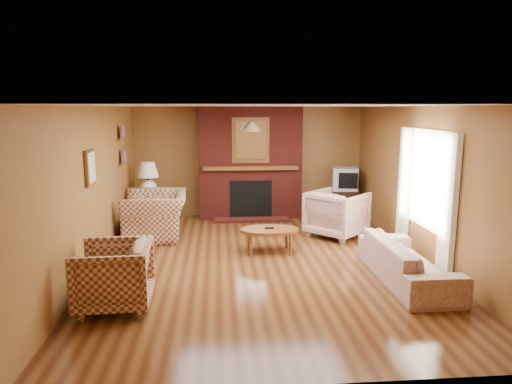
{
  "coord_description": "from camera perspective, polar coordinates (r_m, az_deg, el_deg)",
  "views": [
    {
      "loc": [
        -0.68,
        -6.79,
        2.37
      ],
      "look_at": [
        -0.07,
        0.6,
        1.0
      ],
      "focal_mm": 32.0,
      "sensor_mm": 36.0,
      "label": 1
    }
  ],
  "objects": [
    {
      "name": "floor",
      "position": [
        7.22,
        0.94,
        -8.68
      ],
      "size": [
        6.5,
        6.5,
        0.0
      ],
      "primitive_type": "plane",
      "color": "#41200E",
      "rests_on": "ground"
    },
    {
      "name": "ceiling",
      "position": [
        6.82,
        1.0,
        10.74
      ],
      "size": [
        6.5,
        6.5,
        0.0
      ],
      "primitive_type": "plane",
      "rotation": [
        3.14,
        0.0,
        0.0
      ],
      "color": "white",
      "rests_on": "wall_back"
    },
    {
      "name": "wall_back",
      "position": [
        10.13,
        -0.86,
        3.86
      ],
      "size": [
        6.5,
        0.0,
        6.5
      ],
      "primitive_type": "plane",
      "rotation": [
        1.57,
        0.0,
        0.0
      ],
      "color": "brown",
      "rests_on": "floor"
    },
    {
      "name": "wall_front",
      "position": [
        3.79,
        5.89,
        -7.59
      ],
      "size": [
        6.5,
        0.0,
        6.5
      ],
      "primitive_type": "plane",
      "rotation": [
        -1.57,
        0.0,
        0.0
      ],
      "color": "brown",
      "rests_on": "floor"
    },
    {
      "name": "wall_left",
      "position": [
        7.12,
        -19.48,
        0.43
      ],
      "size": [
        0.0,
        6.5,
        6.5
      ],
      "primitive_type": "plane",
      "rotation": [
        1.57,
        0.0,
        1.57
      ],
      "color": "brown",
      "rests_on": "floor"
    },
    {
      "name": "wall_right",
      "position": [
        7.59,
        20.11,
        0.97
      ],
      "size": [
        0.0,
        6.5,
        6.5
      ],
      "primitive_type": "plane",
      "rotation": [
        1.57,
        0.0,
        -1.57
      ],
      "color": "brown",
      "rests_on": "floor"
    },
    {
      "name": "fireplace",
      "position": [
        9.87,
        -0.76,
        3.57
      ],
      "size": [
        2.2,
        0.82,
        2.4
      ],
      "color": "#551712",
      "rests_on": "floor"
    },
    {
      "name": "window_right",
      "position": [
        7.4,
        20.38,
        0.15
      ],
      "size": [
        0.1,
        1.85,
        2.0
      ],
      "color": "beige",
      "rests_on": "wall_right"
    },
    {
      "name": "bookshelf",
      "position": [
        8.89,
        -16.23,
        5.53
      ],
      "size": [
        0.09,
        0.55,
        0.71
      ],
      "color": "brown",
      "rests_on": "wall_left"
    },
    {
      "name": "botanical_print",
      "position": [
        6.78,
        -20.01,
        2.9
      ],
      "size": [
        0.05,
        0.4,
        0.5
      ],
      "color": "brown",
      "rests_on": "wall_left"
    },
    {
      "name": "pendant_light",
      "position": [
        9.12,
        -0.47,
        8.17
      ],
      "size": [
        0.36,
        0.36,
        0.48
      ],
      "color": "black",
      "rests_on": "ceiling"
    },
    {
      "name": "plaid_loveseat",
      "position": [
        8.64,
        -12.41,
        -2.83
      ],
      "size": [
        1.2,
        1.35,
        0.83
      ],
      "primitive_type": "imported",
      "rotation": [
        0.0,
        0.0,
        -1.51
      ],
      "color": "maroon",
      "rests_on": "floor"
    },
    {
      "name": "plaid_armchair",
      "position": [
        5.79,
        -17.38,
        -9.94
      ],
      "size": [
        0.91,
        0.88,
        0.8
      ],
      "primitive_type": "imported",
      "rotation": [
        0.0,
        0.0,
        -1.53
      ],
      "color": "maroon",
      "rests_on": "floor"
    },
    {
      "name": "floral_sofa",
      "position": [
        6.69,
        18.4,
        -8.19
      ],
      "size": [
        0.78,
        1.98,
        0.58
      ],
      "primitive_type": "imported",
      "rotation": [
        0.0,
        0.0,
        1.58
      ],
      "color": "beige",
      "rests_on": "floor"
    },
    {
      "name": "floral_armchair",
      "position": [
        8.62,
        10.09,
        -2.68
      ],
      "size": [
        1.32,
        1.32,
        0.86
      ],
      "primitive_type": "imported",
      "rotation": [
        0.0,
        0.0,
        2.33
      ],
      "color": "beige",
      "rests_on": "floor"
    },
    {
      "name": "coffee_table",
      "position": [
        7.56,
        1.68,
        -4.93
      ],
      "size": [
        0.97,
        0.6,
        0.43
      ],
      "color": "brown",
      "rests_on": "floor"
    },
    {
      "name": "side_table",
      "position": [
        9.57,
        -13.17,
        -2.3
      ],
      "size": [
        0.45,
        0.45,
        0.59
      ],
      "primitive_type": "cube",
      "rotation": [
        0.0,
        0.0,
        -0.0
      ],
      "color": "brown",
      "rests_on": "floor"
    },
    {
      "name": "table_lamp",
      "position": [
        9.45,
        -13.34,
        1.77
      ],
      "size": [
        0.43,
        0.43,
        0.7
      ],
      "color": "white",
      "rests_on": "side_table"
    },
    {
      "name": "tv_stand",
      "position": [
        10.18,
        10.92,
        -1.41
      ],
      "size": [
        0.61,
        0.56,
        0.61
      ],
      "primitive_type": "cube",
      "rotation": [
        0.0,
        0.0,
        -0.1
      ],
      "color": "black",
      "rests_on": "floor"
    },
    {
      "name": "crt_tv",
      "position": [
        10.08,
        11.04,
        1.63
      ],
      "size": [
        0.61,
        0.6,
        0.48
      ],
      "color": "#A6A8AE",
      "rests_on": "tv_stand"
    }
  ]
}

